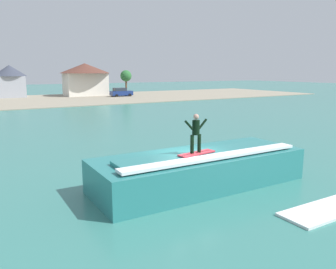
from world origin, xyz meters
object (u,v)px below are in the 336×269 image
object	(u,v)px
wave_crest	(200,169)
surfboard	(197,153)
surfer	(196,131)
car_far_shore	(121,92)
house_small_cottage	(10,80)
house_gabled_white	(85,76)
tree_short_bushy	(126,76)

from	to	relation	value
wave_crest	surfboard	xyz separation A→B (m)	(-0.57, -0.51, 0.92)
surfboard	surfer	bearing A→B (deg)	155.94
car_far_shore	house_small_cottage	world-z (taller)	house_small_cottage
house_small_cottage	surfer	bearing A→B (deg)	-88.90
wave_crest	house_small_cottage	distance (m)	61.61
house_gabled_white	tree_short_bushy	bearing A→B (deg)	-14.04
car_far_shore	surfer	bearing A→B (deg)	-109.25
surfboard	house_small_cottage	size ratio (longest dim) A/B	0.29
tree_short_bushy	car_far_shore	bearing A→B (deg)	-127.06
car_far_shore	tree_short_bushy	xyz separation A→B (m)	(2.77, 3.67, 3.17)
wave_crest	car_far_shore	bearing A→B (deg)	71.18
wave_crest	house_small_cottage	xyz separation A→B (m)	(-1.81, 61.52, 2.75)
surfer	house_small_cottage	size ratio (longest dim) A/B	0.27
surfer	tree_short_bushy	world-z (taller)	tree_short_bushy
house_small_cottage	house_gabled_white	bearing A→B (deg)	-12.74
wave_crest	surfboard	distance (m)	1.20
tree_short_bushy	surfer	bearing A→B (deg)	-110.58
car_far_shore	surfboard	bearing A→B (deg)	-109.20
house_small_cottage	surfboard	bearing A→B (deg)	-88.85
surfboard	house_small_cottage	xyz separation A→B (m)	(-1.24, 62.04, 1.83)
surfboard	house_gabled_white	size ratio (longest dim) A/B	0.18
wave_crest	house_gabled_white	size ratio (longest dim) A/B	0.96
surfer	house_gabled_white	distance (m)	60.24
surfboard	house_small_cottage	world-z (taller)	house_small_cottage
surfer	house_gabled_white	world-z (taller)	house_gabled_white
house_gabled_white	tree_short_bushy	size ratio (longest dim) A/B	1.92
house_small_cottage	tree_short_bushy	world-z (taller)	house_small_cottage
car_far_shore	house_gabled_white	world-z (taller)	house_gabled_white
wave_crest	house_small_cottage	size ratio (longest dim) A/B	1.55
car_far_shore	house_small_cottage	bearing A→B (deg)	155.58
house_gabled_white	house_small_cottage	xyz separation A→B (m)	(-14.13, 3.19, -0.58)
surfer	car_far_shore	bearing A→B (deg)	70.75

